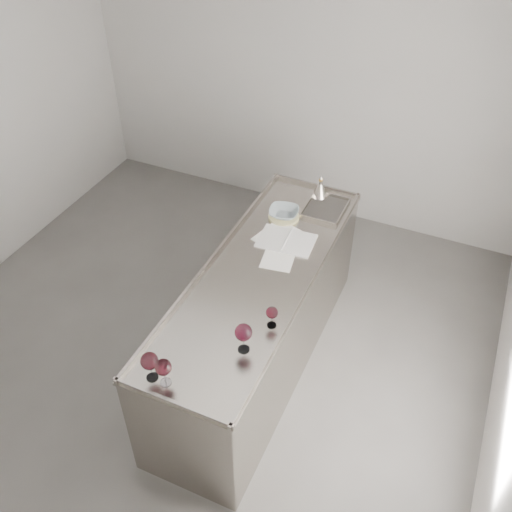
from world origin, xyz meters
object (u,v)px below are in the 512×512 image
at_px(ceramic_bowl, 284,213).
at_px(wine_funnel, 320,190).
at_px(wine_glass_right, 243,333).
at_px(wine_glass_small, 272,313).
at_px(counter, 259,319).
at_px(wine_glass_middle, 149,362).
at_px(wine_glass_left, 163,368).
at_px(notebook, 286,241).

height_order(ceramic_bowl, wine_funnel, wine_funnel).
xyz_separation_m(wine_glass_right, wine_glass_small, (0.08, 0.25, -0.04)).
distance_m(counter, ceramic_bowl, 0.85).
height_order(counter, wine_glass_middle, wine_glass_middle).
bearing_deg(ceramic_bowl, wine_glass_middle, -93.58).
distance_m(counter, wine_glass_small, 0.77).
xyz_separation_m(wine_glass_left, notebook, (0.15, 1.49, -0.13)).
distance_m(wine_glass_small, notebook, 0.87).
distance_m(counter, notebook, 0.63).
height_order(wine_glass_left, wine_glass_right, wine_glass_right).
distance_m(counter, wine_glass_right, 0.93).
distance_m(notebook, wine_funnel, 0.67).
height_order(wine_glass_middle, wine_glass_right, wine_glass_right).
xyz_separation_m(wine_glass_middle, ceramic_bowl, (0.11, 1.76, -0.09)).
distance_m(ceramic_bowl, wine_funnel, 0.43).
bearing_deg(wine_glass_middle, wine_funnel, 82.96).
relative_size(counter, ceramic_bowl, 10.48).
bearing_deg(wine_funnel, wine_glass_right, -85.83).
xyz_separation_m(counter, wine_glass_middle, (-0.20, -1.08, 0.61)).
height_order(wine_glass_left, notebook, wine_glass_left).
bearing_deg(counter, wine_glass_left, -95.65).
relative_size(wine_glass_right, notebook, 0.48).
height_order(wine_glass_right, wine_funnel, wine_glass_right).
bearing_deg(ceramic_bowl, counter, -82.65).
bearing_deg(wine_glass_small, wine_glass_right, -106.99).
relative_size(wine_glass_small, ceramic_bowl, 0.67).
bearing_deg(wine_glass_middle, ceramic_bowl, 86.42).
bearing_deg(wine_glass_right, wine_funnel, 94.17).
bearing_deg(counter, wine_glass_right, -73.62).
xyz_separation_m(counter, wine_glass_small, (0.27, -0.42, 0.58)).
bearing_deg(wine_glass_right, wine_glass_left, -126.71).
xyz_separation_m(counter, wine_funnel, (0.07, 1.08, 0.53)).
height_order(wine_glass_left, wine_glass_middle, wine_glass_middle).
bearing_deg(wine_glass_middle, wine_glass_left, -0.00).
bearing_deg(ceramic_bowl, wine_funnel, 68.76).
height_order(counter, ceramic_bowl, ceramic_bowl).
bearing_deg(wine_funnel, notebook, -92.34).
bearing_deg(wine_glass_left, wine_funnel, 85.32).
height_order(counter, notebook, counter).
bearing_deg(ceramic_bowl, wine_glass_left, -90.65).
xyz_separation_m(wine_glass_left, ceramic_bowl, (0.02, 1.76, -0.09)).
bearing_deg(wine_glass_small, notebook, 105.68).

